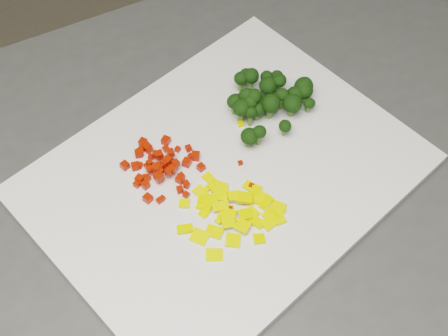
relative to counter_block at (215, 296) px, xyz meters
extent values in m
cube|color=#434340|center=(0.00, 0.00, 0.00)|extent=(1.08, 0.86, 0.90)
cube|color=white|center=(0.01, -0.03, 0.46)|extent=(0.58, 0.54, 0.01)
cube|color=red|center=(-0.05, 0.03, 0.47)|extent=(0.01, 0.01, 0.01)
cube|color=red|center=(-0.06, -0.01, 0.47)|extent=(0.01, 0.01, 0.01)
cube|color=red|center=(-0.04, -0.02, 0.47)|extent=(0.01, 0.01, 0.01)
cube|color=red|center=(-0.09, -0.02, 0.47)|extent=(0.01, 0.01, 0.01)
cube|color=red|center=(-0.09, -0.01, 0.47)|extent=(0.01, 0.01, 0.01)
cube|color=red|center=(-0.09, 0.03, 0.47)|extent=(0.01, 0.01, 0.01)
cube|color=red|center=(-0.05, 0.04, 0.47)|extent=(0.01, 0.01, 0.01)
cube|color=red|center=(-0.08, 0.03, 0.47)|extent=(0.01, 0.01, 0.01)
cube|color=red|center=(-0.09, -0.04, 0.47)|extent=(0.01, 0.01, 0.01)
cube|color=red|center=(-0.06, 0.00, 0.47)|extent=(0.01, 0.01, 0.01)
cube|color=red|center=(-0.07, -0.01, 0.47)|extent=(0.01, 0.01, 0.01)
cube|color=red|center=(-0.05, -0.01, 0.48)|extent=(0.01, 0.01, 0.01)
cube|color=red|center=(-0.05, 0.01, 0.48)|extent=(0.01, 0.01, 0.01)
cube|color=red|center=(-0.04, 0.02, 0.47)|extent=(0.01, 0.01, 0.01)
cube|color=red|center=(-0.06, 0.00, 0.47)|extent=(0.01, 0.01, 0.01)
cube|color=red|center=(-0.03, 0.00, 0.47)|extent=(0.01, 0.01, 0.01)
cube|color=red|center=(-0.09, 0.01, 0.47)|extent=(0.01, 0.01, 0.01)
cube|color=red|center=(-0.05, 0.01, 0.47)|extent=(0.01, 0.01, 0.01)
cube|color=red|center=(-0.10, 0.01, 0.47)|extent=(0.01, 0.01, 0.01)
cube|color=red|center=(-0.07, -0.01, 0.48)|extent=(0.01, 0.01, 0.01)
cube|color=red|center=(-0.07, -0.02, 0.47)|extent=(0.01, 0.01, 0.01)
cube|color=red|center=(-0.04, -0.05, 0.47)|extent=(0.01, 0.01, 0.01)
cube|color=red|center=(-0.03, 0.02, 0.47)|extent=(0.01, 0.01, 0.01)
cube|color=red|center=(-0.09, 0.03, 0.47)|extent=(0.01, 0.01, 0.01)
cube|color=red|center=(-0.10, -0.01, 0.47)|extent=(0.01, 0.01, 0.01)
cube|color=red|center=(-0.06, 0.00, 0.48)|extent=(0.01, 0.01, 0.01)
cube|color=red|center=(-0.07, -0.01, 0.48)|extent=(0.01, 0.01, 0.01)
cube|color=red|center=(-0.08, 0.04, 0.47)|extent=(0.01, 0.01, 0.01)
cube|color=red|center=(-0.08, -0.05, 0.47)|extent=(0.01, 0.01, 0.01)
cube|color=red|center=(-0.07, 0.02, 0.47)|extent=(0.01, 0.01, 0.01)
cube|color=red|center=(-0.08, -0.01, 0.47)|extent=(0.01, 0.01, 0.01)
cube|color=red|center=(-0.05, -0.01, 0.48)|extent=(0.01, 0.01, 0.01)
cube|color=red|center=(-0.11, 0.01, 0.47)|extent=(0.01, 0.01, 0.01)
cube|color=red|center=(-0.08, 0.00, 0.47)|extent=(0.01, 0.01, 0.01)
cube|color=red|center=(-0.04, -0.03, 0.47)|extent=(0.01, 0.01, 0.01)
cube|color=red|center=(-0.06, 0.00, 0.48)|extent=(0.01, 0.01, 0.01)
cube|color=red|center=(-0.07, 0.01, 0.47)|extent=(0.01, 0.01, 0.01)
cube|color=red|center=(-0.08, 0.04, 0.47)|extent=(0.01, 0.01, 0.01)
cube|color=red|center=(-0.10, -0.02, 0.47)|extent=(0.01, 0.01, 0.01)
cube|color=red|center=(-0.05, -0.01, 0.47)|extent=(0.01, 0.01, 0.01)
cube|color=red|center=(-0.02, 0.00, 0.47)|extent=(0.01, 0.01, 0.01)
cube|color=red|center=(-0.07, 0.01, 0.48)|extent=(0.01, 0.01, 0.01)
cube|color=red|center=(-0.05, -0.03, 0.47)|extent=(0.01, 0.01, 0.01)
cube|color=red|center=(-0.07, -0.05, 0.47)|extent=(0.01, 0.01, 0.01)
cube|color=red|center=(-0.08, 0.00, 0.47)|extent=(0.01, 0.01, 0.01)
cube|color=red|center=(-0.05, 0.00, 0.47)|extent=(0.01, 0.01, 0.01)
cube|color=red|center=(-0.06, 0.00, 0.48)|extent=(0.01, 0.01, 0.01)
cube|color=red|center=(-0.08, 0.03, 0.47)|extent=(0.01, 0.01, 0.01)
cube|color=red|center=(-0.07, 0.00, 0.47)|extent=(0.01, 0.01, 0.01)
cube|color=red|center=(-0.04, -0.04, 0.47)|extent=(0.01, 0.01, 0.01)
cube|color=red|center=(-0.03, 0.01, 0.47)|extent=(0.01, 0.01, 0.01)
cube|color=red|center=(-0.08, 0.02, 0.47)|extent=(0.01, 0.01, 0.01)
cube|color=red|center=(-0.05, -0.04, 0.47)|extent=(0.01, 0.01, 0.01)
cube|color=red|center=(-0.09, 0.03, 0.47)|extent=(0.01, 0.01, 0.01)
cube|color=red|center=(-0.09, -0.01, 0.47)|extent=(0.01, 0.01, 0.01)
cube|color=red|center=(-0.02, -0.01, 0.47)|extent=(0.01, 0.01, 0.01)
cube|color=red|center=(-0.08, -0.01, 0.48)|extent=(0.01, 0.01, 0.01)
cube|color=red|center=(-0.06, -0.02, 0.48)|extent=(0.01, 0.01, 0.01)
cube|color=yellow|center=(0.04, -0.06, 0.46)|extent=(0.02, 0.02, 0.01)
cube|color=yellow|center=(0.00, -0.10, 0.47)|extent=(0.02, 0.02, 0.01)
cube|color=yellow|center=(-0.03, -0.14, 0.46)|extent=(0.02, 0.02, 0.01)
cube|color=yellow|center=(-0.01, -0.08, 0.47)|extent=(0.02, 0.02, 0.01)
cube|color=yellow|center=(0.00, -0.10, 0.46)|extent=(0.02, 0.02, 0.00)
cube|color=yellow|center=(-0.05, -0.06, 0.46)|extent=(0.02, 0.02, 0.01)
cube|color=yellow|center=(0.00, -0.13, 0.46)|extent=(0.02, 0.02, 0.01)
cube|color=yellow|center=(0.03, -0.11, 0.46)|extent=(0.02, 0.02, 0.01)
cube|color=yellow|center=(-0.02, -0.11, 0.46)|extent=(0.03, 0.02, 0.01)
cube|color=yellow|center=(0.00, -0.05, 0.46)|extent=(0.02, 0.02, 0.01)
cube|color=yellow|center=(0.00, -0.06, 0.46)|extent=(0.02, 0.02, 0.01)
cube|color=yellow|center=(-0.04, -0.11, 0.46)|extent=(0.03, 0.03, 0.01)
cube|color=yellow|center=(-0.01, -0.06, 0.46)|extent=(0.02, 0.02, 0.01)
cube|color=yellow|center=(-0.03, -0.06, 0.46)|extent=(0.02, 0.02, 0.01)
cube|color=yellow|center=(0.03, -0.13, 0.46)|extent=(0.02, 0.02, 0.01)
cube|color=yellow|center=(0.04, -0.07, 0.46)|extent=(0.02, 0.02, 0.01)
cube|color=yellow|center=(0.05, -0.09, 0.46)|extent=(0.02, 0.02, 0.00)
cube|color=yellow|center=(0.06, -0.10, 0.46)|extent=(0.02, 0.02, 0.01)
cube|color=yellow|center=(0.01, -0.07, 0.47)|extent=(0.02, 0.02, 0.01)
cube|color=yellow|center=(0.00, -0.09, 0.47)|extent=(0.02, 0.02, 0.01)
cube|color=yellow|center=(0.01, -0.11, 0.47)|extent=(0.02, 0.02, 0.01)
cube|color=yellow|center=(0.00, -0.09, 0.46)|extent=(0.02, 0.02, 0.01)
cube|color=yellow|center=(-0.01, -0.05, 0.46)|extent=(0.02, 0.02, 0.01)
cube|color=yellow|center=(0.00, -0.09, 0.46)|extent=(0.02, 0.02, 0.01)
cube|color=yellow|center=(-0.03, -0.05, 0.46)|extent=(0.02, 0.02, 0.01)
cube|color=yellow|center=(-0.06, -0.10, 0.46)|extent=(0.02, 0.01, 0.01)
cube|color=yellow|center=(0.04, -0.08, 0.46)|extent=(0.02, 0.02, 0.01)
cube|color=yellow|center=(0.02, -0.10, 0.47)|extent=(0.02, 0.02, 0.01)
cube|color=yellow|center=(0.02, -0.08, 0.47)|extent=(0.02, 0.02, 0.01)
cube|color=yellow|center=(0.06, -0.10, 0.46)|extent=(0.02, 0.02, 0.01)
cube|color=yellow|center=(-0.03, -0.08, 0.46)|extent=(0.02, 0.02, 0.01)
cube|color=yellow|center=(0.06, -0.11, 0.47)|extent=(0.02, 0.02, 0.01)
cube|color=yellow|center=(-0.03, -0.07, 0.46)|extent=(0.02, 0.02, 0.01)
cube|color=yellow|center=(0.05, -0.08, 0.46)|extent=(0.02, 0.02, 0.01)
cube|color=yellow|center=(0.04, -0.08, 0.46)|extent=(0.02, 0.02, 0.01)
cube|color=yellow|center=(0.03, -0.10, 0.46)|extent=(0.02, 0.02, 0.00)
cube|color=yellow|center=(0.05, -0.11, 0.46)|extent=(0.02, 0.02, 0.01)
cube|color=yellow|center=(-0.01, -0.03, 0.46)|extent=(0.02, 0.02, 0.01)
cube|color=yellow|center=(0.04, -0.11, 0.46)|extent=(0.02, 0.02, 0.01)
cube|color=yellow|center=(0.00, -0.06, 0.47)|extent=(0.02, 0.02, 0.01)
cube|color=yellow|center=(0.00, -0.05, 0.46)|extent=(0.02, 0.02, 0.01)
cube|color=yellow|center=(0.05, 0.04, 0.47)|extent=(0.01, 0.01, 0.01)
cube|color=red|center=(0.00, -0.08, 0.47)|extent=(0.01, 0.01, 0.01)
cube|color=red|center=(0.03, -0.02, 0.46)|extent=(0.01, 0.01, 0.00)
cube|color=yellow|center=(-0.02, -0.05, 0.47)|extent=(0.01, 0.01, 0.01)
cube|color=yellow|center=(-0.10, -0.02, 0.47)|extent=(0.01, 0.01, 0.01)
cube|color=red|center=(0.02, -0.08, 0.46)|extent=(0.01, 0.01, 0.00)
cube|color=black|center=(-0.07, -0.01, 0.46)|extent=(0.01, 0.01, 0.00)
cube|color=yellow|center=(0.04, -0.08, 0.46)|extent=(0.01, 0.01, 0.00)
cube|color=red|center=(0.04, -0.06, 0.46)|extent=(0.01, 0.01, 0.00)
cube|color=yellow|center=(-0.01, -0.10, 0.47)|extent=(0.01, 0.01, 0.01)
camera|label=1|loc=(-0.10, -0.46, 1.13)|focal=50.00mm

